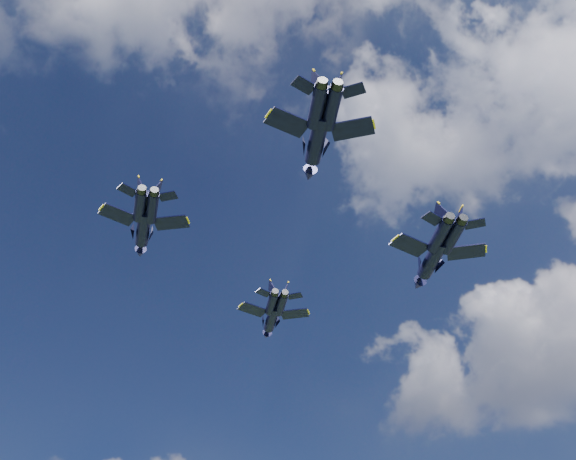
# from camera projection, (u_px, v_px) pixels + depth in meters

# --- Properties ---
(jet_lead) EXTENTS (12.45, 12.18, 3.35)m
(jet_lead) POSITION_uv_depth(u_px,v_px,m) (271.00, 319.00, 108.94)
(jet_lead) COLOR black
(jet_left) EXTENTS (13.67, 12.64, 3.59)m
(jet_left) POSITION_uv_depth(u_px,v_px,m) (143.00, 230.00, 93.81)
(jet_left) COLOR black
(jet_right) EXTENTS (15.47, 15.13, 4.16)m
(jet_right) POSITION_uv_depth(u_px,v_px,m) (431.00, 260.00, 98.45)
(jet_right) COLOR black
(jet_slot) EXTENTS (14.18, 14.72, 3.93)m
(jet_slot) POSITION_uv_depth(u_px,v_px,m) (316.00, 142.00, 83.23)
(jet_slot) COLOR black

